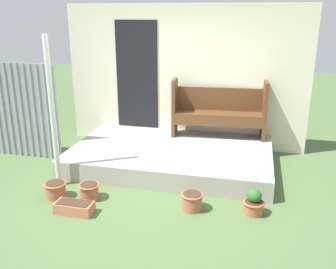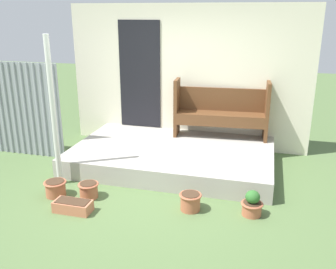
{
  "view_description": "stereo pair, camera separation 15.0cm",
  "coord_description": "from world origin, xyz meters",
  "px_view_note": "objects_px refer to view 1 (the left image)",
  "views": [
    {
      "loc": [
        1.38,
        -4.67,
        2.47
      ],
      "look_at": [
        0.19,
        0.36,
        0.75
      ],
      "focal_mm": 40.0,
      "sensor_mm": 36.0,
      "label": 1
    },
    {
      "loc": [
        1.53,
        -4.63,
        2.47
      ],
      "look_at": [
        0.19,
        0.36,
        0.75
      ],
      "focal_mm": 40.0,
      "sensor_mm": 36.0,
      "label": 2
    }
  ],
  "objects_px": {
    "bench": "(219,109)",
    "flower_pot_far_right": "(254,203)",
    "flower_pot_right": "(192,201)",
    "flower_pot_left": "(56,189)",
    "planter_box_rect": "(74,208)",
    "support_post": "(53,114)",
    "flower_pot_middle": "(89,191)"
  },
  "relations": [
    {
      "from": "flower_pot_far_right",
      "to": "planter_box_rect",
      "type": "xyz_separation_m",
      "value": [
        -2.23,
        -0.51,
        -0.07
      ]
    },
    {
      "from": "support_post",
      "to": "bench",
      "type": "bearing_deg",
      "value": 42.1
    },
    {
      "from": "bench",
      "to": "flower_pot_far_right",
      "type": "bearing_deg",
      "value": -76.05
    },
    {
      "from": "support_post",
      "to": "flower_pot_far_right",
      "type": "xyz_separation_m",
      "value": [
        2.83,
        -0.19,
        -0.94
      ]
    },
    {
      "from": "flower_pot_far_right",
      "to": "flower_pot_left",
      "type": "bearing_deg",
      "value": -176.09
    },
    {
      "from": "support_post",
      "to": "flower_pot_middle",
      "type": "height_order",
      "value": "support_post"
    },
    {
      "from": "support_post",
      "to": "flower_pot_far_right",
      "type": "distance_m",
      "value": 2.99
    },
    {
      "from": "flower_pot_left",
      "to": "flower_pot_far_right",
      "type": "xyz_separation_m",
      "value": [
        2.68,
        0.18,
        0.02
      ]
    },
    {
      "from": "support_post",
      "to": "planter_box_rect",
      "type": "relative_size",
      "value": 4.47
    },
    {
      "from": "flower_pot_middle",
      "to": "support_post",
      "type": "bearing_deg",
      "value": 154.27
    },
    {
      "from": "flower_pot_middle",
      "to": "flower_pot_right",
      "type": "distance_m",
      "value": 1.43
    },
    {
      "from": "flower_pot_right",
      "to": "flower_pot_middle",
      "type": "bearing_deg",
      "value": -178.64
    },
    {
      "from": "support_post",
      "to": "planter_box_rect",
      "type": "height_order",
      "value": "support_post"
    },
    {
      "from": "bench",
      "to": "flower_pot_far_right",
      "type": "distance_m",
      "value": 2.33
    },
    {
      "from": "flower_pot_left",
      "to": "bench",
      "type": "bearing_deg",
      "value": 49.3
    },
    {
      "from": "flower_pot_right",
      "to": "flower_pot_left",
      "type": "bearing_deg",
      "value": -176.78
    },
    {
      "from": "bench",
      "to": "planter_box_rect",
      "type": "relative_size",
      "value": 3.41
    },
    {
      "from": "flower_pot_left",
      "to": "planter_box_rect",
      "type": "distance_m",
      "value": 0.56
    },
    {
      "from": "planter_box_rect",
      "to": "flower_pot_far_right",
      "type": "bearing_deg",
      "value": 12.96
    },
    {
      "from": "bench",
      "to": "flower_pot_right",
      "type": "relative_size",
      "value": 5.63
    },
    {
      "from": "support_post",
      "to": "flower_pot_right",
      "type": "xyz_separation_m",
      "value": [
        2.05,
        -0.27,
        -0.96
      ]
    },
    {
      "from": "flower_pot_left",
      "to": "flower_pot_middle",
      "type": "distance_m",
      "value": 0.48
    },
    {
      "from": "flower_pot_middle",
      "to": "flower_pot_far_right",
      "type": "xyz_separation_m",
      "value": [
        2.21,
        0.11,
        0.03
      ]
    },
    {
      "from": "flower_pot_middle",
      "to": "flower_pot_right",
      "type": "bearing_deg",
      "value": 1.36
    },
    {
      "from": "support_post",
      "to": "bench",
      "type": "height_order",
      "value": "support_post"
    },
    {
      "from": "support_post",
      "to": "flower_pot_far_right",
      "type": "height_order",
      "value": "support_post"
    },
    {
      "from": "flower_pot_left",
      "to": "flower_pot_right",
      "type": "xyz_separation_m",
      "value": [
        1.9,
        0.11,
        0.0
      ]
    },
    {
      "from": "planter_box_rect",
      "to": "flower_pot_left",
      "type": "bearing_deg",
      "value": 143.43
    },
    {
      "from": "flower_pot_left",
      "to": "flower_pot_middle",
      "type": "bearing_deg",
      "value": 8.8
    },
    {
      "from": "bench",
      "to": "planter_box_rect",
      "type": "height_order",
      "value": "bench"
    },
    {
      "from": "flower_pot_left",
      "to": "flower_pot_right",
      "type": "relative_size",
      "value": 1.06
    },
    {
      "from": "flower_pot_left",
      "to": "support_post",
      "type": "bearing_deg",
      "value": 112.43
    }
  ]
}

